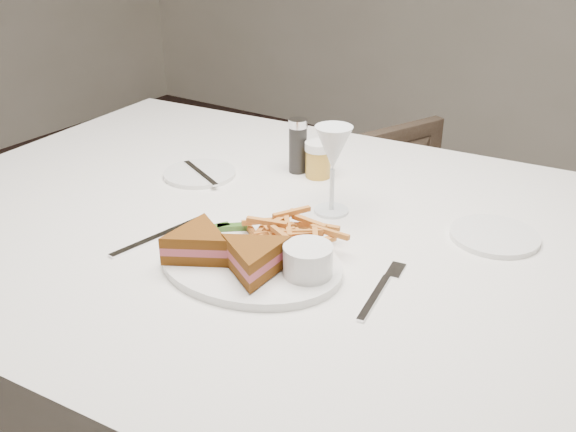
% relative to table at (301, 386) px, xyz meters
% --- Properties ---
extents(table, '(1.74, 1.24, 0.75)m').
position_rel_table_xyz_m(table, '(0.00, 0.00, 0.00)').
color(table, silver).
rests_on(table, ground).
extents(chair_far, '(0.85, 0.82, 0.68)m').
position_rel_table_xyz_m(chair_far, '(-0.06, 0.86, -0.03)').
color(chair_far, '#4B3C2E').
rests_on(chair_far, ground).
extents(chair_left, '(0.74, 0.76, 0.60)m').
position_rel_table_xyz_m(chair_left, '(-1.05, 0.08, -0.07)').
color(chair_left, '#4B3C2E').
rests_on(chair_left, ground).
extents(table_setting, '(0.80, 0.56, 0.18)m').
position_rel_table_xyz_m(table_setting, '(-0.01, -0.06, 0.41)').
color(table_setting, white).
rests_on(table_setting, table).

